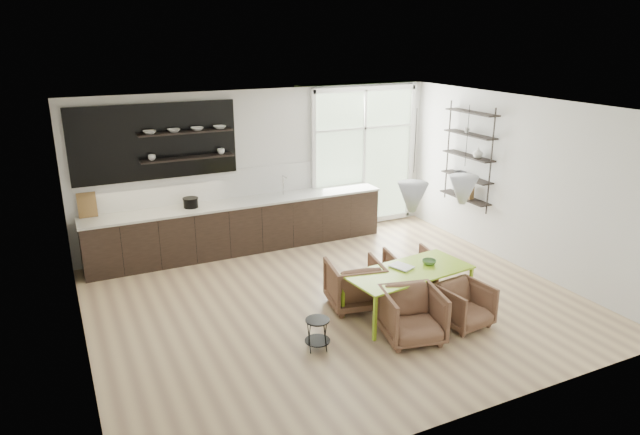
# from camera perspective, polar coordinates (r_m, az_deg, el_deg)

# --- Properties ---
(room) EXTENTS (7.02, 6.01, 2.91)m
(room) POSITION_cam_1_polar(r_m,az_deg,el_deg) (9.36, 1.73, 3.09)
(room) COLOR #D0B483
(room) RESTS_ON ground
(kitchen_run) EXTENTS (5.54, 0.69, 2.75)m
(kitchen_run) POSITION_cam_1_polar(r_m,az_deg,el_deg) (10.56, -8.49, -0.23)
(kitchen_run) COLOR black
(kitchen_run) RESTS_ON ground
(right_shelving) EXTENTS (0.26, 1.22, 1.90)m
(right_shelving) POSITION_cam_1_polar(r_m,az_deg,el_deg) (10.90, 14.68, 5.70)
(right_shelving) COLOR black
(right_shelving) RESTS_ON ground
(dining_table) EXTENTS (1.91, 1.02, 0.67)m
(dining_table) POSITION_cam_1_polar(r_m,az_deg,el_deg) (8.21, 8.85, -5.53)
(dining_table) COLOR #A4DB26
(dining_table) RESTS_ON ground
(armchair_back_left) EXTENTS (0.89, 0.91, 0.71)m
(armchair_back_left) POSITION_cam_1_polar(r_m,az_deg,el_deg) (8.44, 3.47, -6.65)
(armchair_back_left) COLOR brown
(armchair_back_left) RESTS_ON ground
(armchair_back_right) EXTENTS (0.80, 0.82, 0.64)m
(armchair_back_right) POSITION_cam_1_polar(r_m,az_deg,el_deg) (9.11, 8.95, -5.17)
(armchair_back_right) COLOR brown
(armchair_back_right) RESTS_ON ground
(armchair_front_left) EXTENTS (0.89, 0.91, 0.69)m
(armchair_front_left) POSITION_cam_1_polar(r_m,az_deg,el_deg) (7.66, 9.21, -9.65)
(armchair_front_left) COLOR brown
(armchair_front_left) RESTS_ON ground
(armchair_front_right) EXTENTS (0.71, 0.73, 0.60)m
(armchair_front_right) POSITION_cam_1_polar(r_m,az_deg,el_deg) (8.18, 14.26, -8.50)
(armchair_front_right) COLOR brown
(armchair_front_right) RESTS_ON ground
(wire_stool) EXTENTS (0.33, 0.33, 0.42)m
(wire_stool) POSITION_cam_1_polar(r_m,az_deg,el_deg) (7.39, -0.25, -11.18)
(wire_stool) COLOR black
(wire_stool) RESTS_ON ground
(table_book) EXTENTS (0.33, 0.38, 0.03)m
(table_book) POSITION_cam_1_polar(r_m,az_deg,el_deg) (8.17, 7.66, -5.14)
(table_book) COLOR white
(table_book) RESTS_ON dining_table
(table_bowl) EXTENTS (0.21, 0.21, 0.06)m
(table_bowl) POSITION_cam_1_polar(r_m,az_deg,el_deg) (8.45, 10.86, -4.39)
(table_bowl) COLOR #568149
(table_bowl) RESTS_ON dining_table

